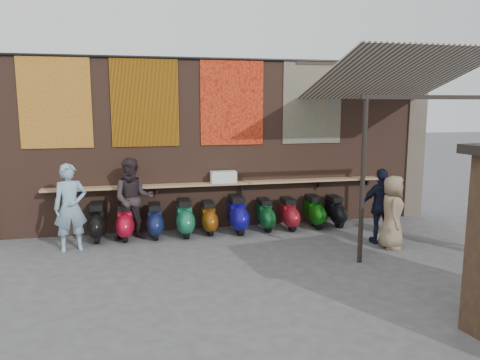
{
  "coord_description": "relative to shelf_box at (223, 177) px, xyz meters",
  "views": [
    {
      "loc": [
        -1.99,
        -8.36,
        2.96
      ],
      "look_at": [
        0.2,
        1.2,
        1.36
      ],
      "focal_mm": 35.0,
      "sensor_mm": 36.0,
      "label": 1
    }
  ],
  "objects": [
    {
      "name": "hang_rail",
      "position": [
        -0.05,
        0.17,
        2.72
      ],
      "size": [
        9.5,
        0.06,
        0.06
      ],
      "primitive_type": "cylinder",
      "rotation": [
        0.0,
        1.57,
        0.0
      ],
      "color": "black",
      "rests_on": "brick_wall"
    },
    {
      "name": "ground",
      "position": [
        -0.05,
        -2.3,
        -1.26
      ],
      "size": [
        70.0,
        70.0,
        0.0
      ],
      "primitive_type": "plane",
      "color": "#474749",
      "rests_on": "ground"
    },
    {
      "name": "tapestry_sun",
      "position": [
        -1.75,
        0.18,
        1.74
      ],
      "size": [
        1.5,
        0.02,
        2.0
      ],
      "primitive_type": "cube",
      "color": "#CA740B",
      "rests_on": "brick_wall"
    },
    {
      "name": "scooter_stool_3",
      "position": [
        -0.96,
        -0.34,
        -0.86
      ],
      "size": [
        0.38,
        0.85,
        0.81
      ],
      "primitive_type": null,
      "color": "#1C704C",
      "rests_on": "ground"
    },
    {
      "name": "tapestry_multi",
      "position": [
        2.25,
        0.18,
        1.74
      ],
      "size": [
        1.5,
        0.02,
        2.0
      ],
      "primitive_type": "cube",
      "color": "#215C7B",
      "rests_on": "brick_wall"
    },
    {
      "name": "scooter_stool_2",
      "position": [
        -1.63,
        -0.33,
        -0.89
      ],
      "size": [
        0.35,
        0.79,
        0.75
      ],
      "primitive_type": null,
      "color": "#131C48",
      "rests_on": "ground"
    },
    {
      "name": "tapestry_redgold",
      "position": [
        -3.65,
        0.18,
        1.74
      ],
      "size": [
        1.5,
        0.02,
        2.0
      ],
      "primitive_type": "cube",
      "color": "maroon",
      "rests_on": "brick_wall"
    },
    {
      "name": "shopper_navy",
      "position": [
        3.07,
        -1.86,
        -0.45
      ],
      "size": [
        0.98,
        0.47,
        1.61
      ],
      "primitive_type": "imported",
      "rotation": [
        0.0,
        0.0,
        3.06
      ],
      "color": "black",
      "rests_on": "ground"
    },
    {
      "name": "eating_counter",
      "position": [
        -0.05,
        0.03,
        -0.16
      ],
      "size": [
        8.0,
        0.32,
        0.05
      ],
      "primitive_type": "cube",
      "color": "#9E7A51",
      "rests_on": "brick_wall"
    },
    {
      "name": "diner_left",
      "position": [
        -3.32,
        -0.9,
        -0.37
      ],
      "size": [
        0.72,
        0.55,
        1.78
      ],
      "primitive_type": "imported",
      "rotation": [
        0.0,
        0.0,
        0.2
      ],
      "color": "#80A3BA",
      "rests_on": "ground"
    },
    {
      "name": "brick_wall",
      "position": [
        -0.05,
        0.4,
        0.74
      ],
      "size": [
        10.0,
        0.4,
        4.0
      ],
      "primitive_type": "cube",
      "color": "brown",
      "rests_on": "ground"
    },
    {
      "name": "scooter_stool_7",
      "position": [
        1.51,
        -0.33,
        -0.89
      ],
      "size": [
        0.35,
        0.77,
        0.73
      ],
      "primitive_type": null,
      "color": "maroon",
      "rests_on": "ground"
    },
    {
      "name": "scooter_stool_6",
      "position": [
        0.94,
        -0.28,
        -0.9
      ],
      "size": [
        0.35,
        0.77,
        0.73
      ],
      "primitive_type": null,
      "color": "#0F4E22",
      "rests_on": "ground"
    },
    {
      "name": "diner_right",
      "position": [
        -2.08,
        -0.41,
        -0.36
      ],
      "size": [
        0.89,
        0.7,
        1.81
      ],
      "primitive_type": "imported",
      "rotation": [
        0.0,
        0.0,
        -0.02
      ],
      "color": "#2D2326",
      "rests_on": "ground"
    },
    {
      "name": "scooter_stool_4",
      "position": [
        -0.4,
        -0.26,
        -0.9
      ],
      "size": [
        0.34,
        0.77,
        0.73
      ],
      "primitive_type": null,
      "color": "#813F0B",
      "rests_on": "ground"
    },
    {
      "name": "scooter_stool_0",
      "position": [
        -2.87,
        -0.27,
        -0.86
      ],
      "size": [
        0.38,
        0.85,
        0.81
      ],
      "primitive_type": null,
      "color": "black",
      "rests_on": "ground"
    },
    {
      "name": "awning_post_left",
      "position": [
        2.05,
        -2.9,
        0.29
      ],
      "size": [
        0.09,
        0.09,
        3.1
      ],
      "primitive_type": "cylinder",
      "color": "black",
      "rests_on": "ground"
    },
    {
      "name": "pier_right",
      "position": [
        5.15,
        0.4,
        0.74
      ],
      "size": [
        0.5,
        0.5,
        4.0
      ],
      "primitive_type": "cube",
      "color": "#4C4238",
      "rests_on": "ground"
    },
    {
      "name": "shopper_tan",
      "position": [
        3.11,
        -2.21,
        -0.5
      ],
      "size": [
        0.76,
        0.88,
        1.52
      ],
      "primitive_type": "imported",
      "rotation": [
        0.0,
        0.0,
        1.11
      ],
      "color": "#8B7559",
      "rests_on": "ground"
    },
    {
      "name": "awning_ledger",
      "position": [
        3.45,
        0.19,
        2.69
      ],
      "size": [
        3.3,
        0.08,
        0.12
      ],
      "primitive_type": "cube",
      "color": "#33261C",
      "rests_on": "brick_wall"
    },
    {
      "name": "awning_canvas",
      "position": [
        3.45,
        -1.4,
        2.29
      ],
      "size": [
        3.2,
        3.28,
        0.97
      ],
      "primitive_type": "cube",
      "rotation": [
        -0.28,
        0.0,
        0.0
      ],
      "color": "beige",
      "rests_on": "brick_wall"
    },
    {
      "name": "scooter_stool_9",
      "position": [
        2.73,
        -0.27,
        -0.9
      ],
      "size": [
        0.34,
        0.76,
        0.72
      ],
      "primitive_type": null,
      "color": "black",
      "rests_on": "ground"
    },
    {
      "name": "shelf_box",
      "position": [
        0.0,
        0.0,
        0.0
      ],
      "size": [
        0.6,
        0.27,
        0.27
      ],
      "primitive_type": "cube",
      "color": "white",
      "rests_on": "eating_counter"
    },
    {
      "name": "awning_header",
      "position": [
        3.45,
        -2.9,
        1.82
      ],
      "size": [
        3.0,
        0.08,
        0.08
      ],
      "primitive_type": "cube",
      "color": "black",
      "rests_on": "awning_post_left"
    },
    {
      "name": "tapestry_orange",
      "position": [
        0.25,
        0.18,
        1.74
      ],
      "size": [
        1.5,
        0.02,
        2.0
      ],
      "primitive_type": "cube",
      "color": "#DC421B",
      "rests_on": "brick_wall"
    },
    {
      "name": "scooter_stool_5",
      "position": [
        0.26,
        -0.34,
        -0.84
      ],
      "size": [
        0.4,
        0.89,
        0.85
      ],
      "primitive_type": null,
      "color": "#110C86",
      "rests_on": "ground"
    },
    {
      "name": "scooter_stool_8",
      "position": [
        2.19,
        -0.27,
        -0.88
      ],
      "size": [
        0.36,
        0.8,
        0.76
      ],
      "primitive_type": null,
      "color": "#0C500B",
      "rests_on": "ground"
    },
    {
      "name": "scooter_stool_1",
      "position": [
        -2.28,
        -0.32,
        -0.87
      ],
      "size": [
        0.37,
        0.81,
        0.77
      ],
      "primitive_type": null,
      "color": "#B70E28",
      "rests_on": "ground"
    }
  ]
}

